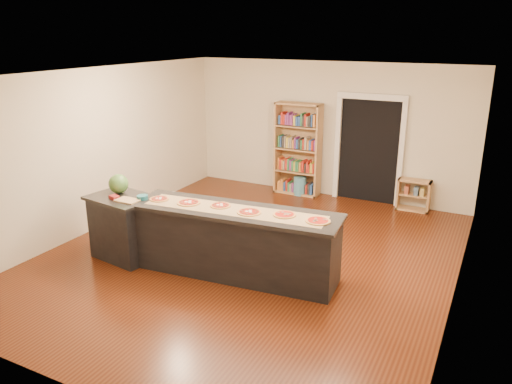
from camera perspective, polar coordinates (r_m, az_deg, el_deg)
The scene contains 18 objects.
room at distance 7.43m, azimuth -0.70°, elevation 2.51°, with size 6.00×7.00×2.80m.
doorway at distance 10.33m, azimuth 12.81°, elevation 5.37°, with size 1.40×0.09×2.21m.
kitchen_island at distance 7.17m, azimuth -2.41°, elevation -5.72°, with size 3.02×0.82×1.00m.
side_counter at distance 7.96m, azimuth -14.81°, elevation -3.87°, with size 1.00×0.73×0.99m.
bookshelf at distance 10.65m, azimuth 4.79°, elevation 4.90°, with size 0.98×0.35×1.96m, color tan.
low_shelf at distance 10.24m, azimuth 17.57°, elevation -0.32°, with size 0.62×0.27×0.62m, color tan.
waste_bin at distance 10.76m, azimuth 5.04°, elevation 0.71°, with size 0.27×0.27×0.39m, color teal.
kraft_paper at distance 6.97m, azimuth -2.55°, elevation -2.06°, with size 2.62×0.47×0.00m, color #A08153.
watermelon at distance 7.93m, azimuth -15.44°, elevation 0.91°, with size 0.30×0.30×0.30m, color #144214.
cutting_board at distance 7.56m, azimuth -14.46°, elevation -0.94°, with size 0.34×0.23×0.02m, color tan.
package_red at distance 7.71m, azimuth -15.91°, elevation -0.58°, with size 0.14×0.10×0.05m, color maroon.
package_teal at distance 7.58m, azimuth -12.85°, elevation -0.60°, with size 0.16×0.16×0.06m, color #195966.
pizza_a at distance 7.51m, azimuth -10.99°, elevation -0.78°, with size 0.30×0.30×0.02m.
pizza_b at distance 7.29m, azimuth -7.70°, elevation -1.19°, with size 0.35×0.35×0.02m.
pizza_c at distance 7.12m, azimuth -4.09°, elevation -1.54°, with size 0.31×0.31×0.02m.
pizza_d at distance 6.85m, azimuth -0.79°, elevation -2.29°, with size 0.34×0.34×0.02m.
pizza_e at distance 6.77m, azimuth 3.27°, elevation -2.58°, with size 0.30×0.30×0.02m.
pizza_f at distance 6.59m, azimuth 7.10°, elevation -3.28°, with size 0.31×0.31×0.02m.
Camera 1 is at (3.32, -6.34, 3.39)m, focal length 35.00 mm.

